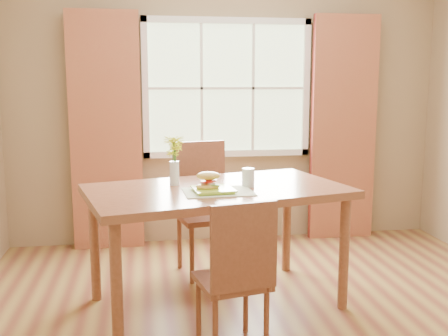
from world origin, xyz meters
name	(u,v)px	position (x,y,z in m)	size (l,w,h in m)	color
room	(275,117)	(0.00, 0.00, 1.35)	(4.24, 3.84, 2.74)	olive
window	(227,88)	(0.00, 1.87, 1.50)	(1.62, 0.06, 1.32)	beige
curtain_left	(106,132)	(-1.15, 1.78, 1.10)	(0.65, 0.08, 2.20)	maroon
curtain_right	(343,129)	(1.15, 1.78, 1.10)	(0.65, 0.08, 2.20)	maroon
dining_table	(217,200)	(-0.32, 0.35, 0.76)	(1.92, 1.37, 0.85)	brown
chair_near	(237,270)	(-0.30, -0.35, 0.51)	(0.45, 0.45, 0.93)	brown
chair_far	(203,201)	(-0.33, 1.06, 0.59)	(0.53, 0.53, 1.08)	brown
placemat	(218,192)	(-0.33, 0.19, 0.85)	(0.45, 0.33, 0.01)	silver
plate	(213,191)	(-0.36, 0.18, 0.86)	(0.26, 0.26, 0.01)	#9DCA32
croissant_sandwich	(208,181)	(-0.39, 0.19, 0.93)	(0.17, 0.11, 0.12)	#F0C552
water_glass	(248,178)	(-0.10, 0.34, 0.91)	(0.09, 0.09, 0.13)	silver
flower_vase	(174,154)	(-0.60, 0.47, 1.07)	(0.14, 0.14, 0.35)	silver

